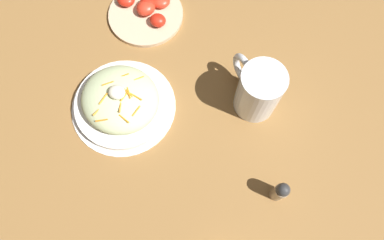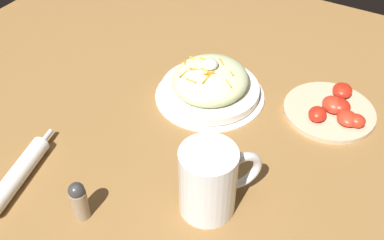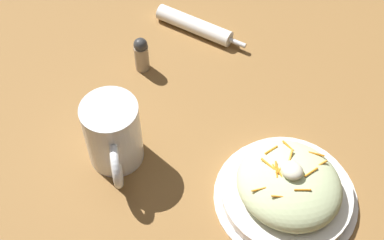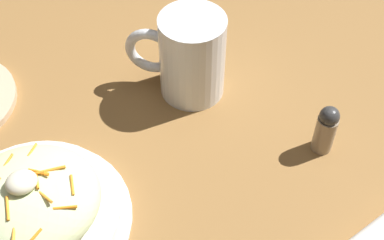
# 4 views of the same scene
# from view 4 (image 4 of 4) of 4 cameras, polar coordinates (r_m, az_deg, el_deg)

# --- Properties ---
(ground_plane) EXTENTS (1.43, 1.43, 0.00)m
(ground_plane) POSITION_cam_4_polar(r_m,az_deg,el_deg) (0.72, -4.12, -5.80)
(ground_plane) COLOR olive
(salad_plate) EXTENTS (0.24, 0.24, 0.09)m
(salad_plate) POSITION_cam_4_polar(r_m,az_deg,el_deg) (0.68, -16.65, -8.78)
(salad_plate) COLOR white
(salad_plate) RESTS_ON ground_plane
(beer_mug) EXTENTS (0.13, 0.11, 0.13)m
(beer_mug) POSITION_cam_4_polar(r_m,az_deg,el_deg) (0.78, -0.16, 6.45)
(beer_mug) COLOR white
(beer_mug) RESTS_ON ground_plane
(salt_shaker) EXTENTS (0.03, 0.03, 0.08)m
(salt_shaker) POSITION_cam_4_polar(r_m,az_deg,el_deg) (0.74, 13.90, -0.90)
(salt_shaker) COLOR gray
(salt_shaker) RESTS_ON ground_plane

